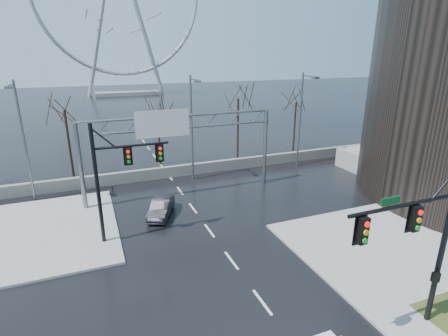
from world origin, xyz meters
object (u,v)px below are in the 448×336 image
signal_mast_near (424,235)px  sign_gantry (176,138)px  signal_mast_far (115,172)px  car (161,208)px

signal_mast_near → sign_gantry: (-5.52, 19.00, 0.31)m
signal_mast_near → signal_mast_far: size_ratio=1.00×
signal_mast_near → sign_gantry: bearing=106.2°
signal_mast_near → signal_mast_far: same height
signal_mast_far → sign_gantry: bearing=47.5°
car → signal_mast_far: bearing=-115.1°
sign_gantry → car: 6.03m
signal_mast_near → car: size_ratio=2.03×
sign_gantry → car: bearing=-124.4°
signal_mast_far → car: signal_mast_far is taller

